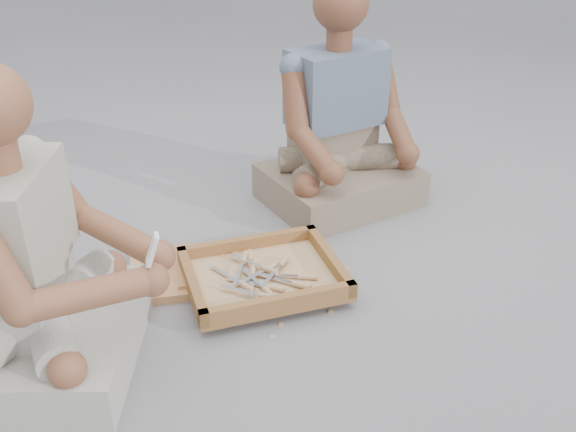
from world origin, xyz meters
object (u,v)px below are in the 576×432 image
object	(u,v)px
tool_tray	(263,276)
craftsman	(40,275)
carved_panel	(200,270)
companion	(340,133)

from	to	relation	value
tool_tray	craftsman	world-z (taller)	craftsman
tool_tray	craftsman	xyz separation A→B (m)	(-0.74, -0.15, 0.27)
craftsman	tool_tray	bearing A→B (deg)	120.83
carved_panel	companion	bearing A→B (deg)	28.29
craftsman	companion	xyz separation A→B (m)	(1.29, 0.74, 0.01)
tool_tray	companion	world-z (taller)	companion
tool_tray	companion	size ratio (longest dim) A/B	0.56
companion	tool_tray	bearing A→B (deg)	35.27
carved_panel	tool_tray	size ratio (longest dim) A/B	0.93
carved_panel	craftsman	size ratio (longest dim) A/B	0.55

